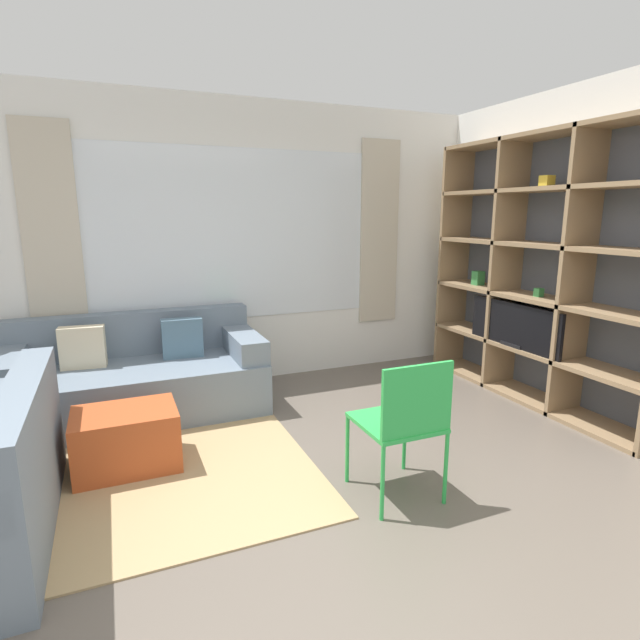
{
  "coord_description": "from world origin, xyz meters",
  "views": [
    {
      "loc": [
        -1.12,
        -1.89,
        1.66
      ],
      "look_at": [
        0.34,
        1.57,
        0.85
      ],
      "focal_mm": 28.0,
      "sensor_mm": 36.0,
      "label": 1
    }
  ],
  "objects_px": {
    "shelving_unit": "(541,273)",
    "ottoman": "(126,440)",
    "folding_chair": "(404,417)",
    "couch_main": "(136,379)"
  },
  "relations": [
    {
      "from": "shelving_unit",
      "to": "ottoman",
      "type": "relative_size",
      "value": 3.65
    },
    {
      "from": "couch_main",
      "to": "folding_chair",
      "type": "relative_size",
      "value": 2.38
    },
    {
      "from": "couch_main",
      "to": "ottoman",
      "type": "xyz_separation_m",
      "value": [
        -0.12,
        -0.97,
        -0.1
      ]
    },
    {
      "from": "shelving_unit",
      "to": "couch_main",
      "type": "height_order",
      "value": "shelving_unit"
    },
    {
      "from": "shelving_unit",
      "to": "ottoman",
      "type": "distance_m",
      "value": 3.59
    },
    {
      "from": "ottoman",
      "to": "folding_chair",
      "type": "bearing_deg",
      "value": -35.01
    },
    {
      "from": "shelving_unit",
      "to": "ottoman",
      "type": "height_order",
      "value": "shelving_unit"
    },
    {
      "from": "shelving_unit",
      "to": "folding_chair",
      "type": "xyz_separation_m",
      "value": [
        -2.0,
        -0.99,
        -0.62
      ]
    },
    {
      "from": "couch_main",
      "to": "ottoman",
      "type": "distance_m",
      "value": 0.98
    },
    {
      "from": "shelving_unit",
      "to": "ottoman",
      "type": "bearing_deg",
      "value": 179.33
    }
  ]
}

